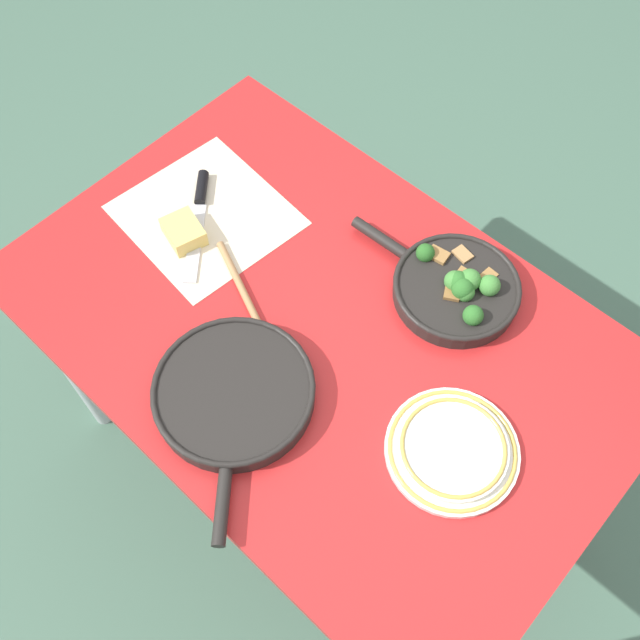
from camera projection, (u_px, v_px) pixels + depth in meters
ground_plane at (320, 457)px, 2.07m from camera, size 14.00×14.00×0.00m
dining_table_red at (320, 347)px, 1.48m from camera, size 1.24×0.81×0.76m
skillet_broccoli at (456, 287)px, 1.42m from camera, size 0.39×0.26×0.07m
skillet_eggs at (234, 393)px, 1.31m from camera, size 0.34×0.37×0.04m
wooden_spoon at (257, 321)px, 1.40m from camera, size 0.32×0.15×0.02m
parchment_sheet at (206, 215)px, 1.55m from camera, size 0.37×0.35×0.00m
grater_knife at (199, 210)px, 1.54m from camera, size 0.21×0.23×0.02m
cheese_block at (184, 232)px, 1.50m from camera, size 0.10×0.09×0.04m
dinner_plate_stack at (452, 449)px, 1.26m from camera, size 0.24×0.24×0.03m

